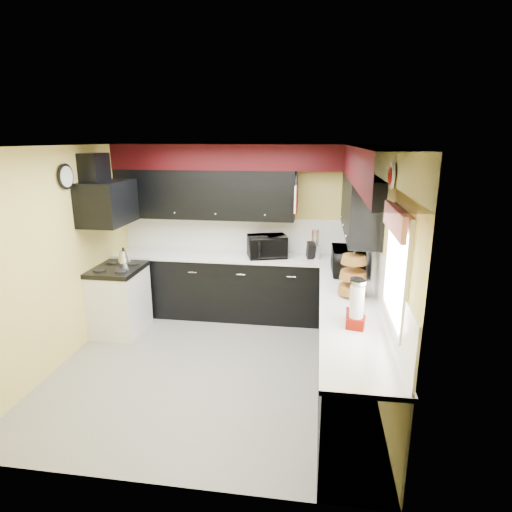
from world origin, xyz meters
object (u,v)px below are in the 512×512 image
Objects in this scene: microwave at (348,261)px; knife_block at (311,251)px; toaster_oven at (267,246)px; utensil_crock at (315,252)px; kettle at (124,256)px.

microwave is 0.77m from knife_block.
microwave is (1.09, -0.61, 0.00)m from toaster_oven.
microwave is 0.78m from utensil_crock.
utensil_crock is at bearing 11.19° from kettle.
microwave is 3.26× the size of utensil_crock.
utensil_crock is at bearing 27.75° from knife_block.
utensil_crock reaches higher than kettle.
knife_block is at bearing 10.47° from kettle.
utensil_crock is (0.67, 0.04, -0.07)m from toaster_oven.
utensil_crock is 0.07m from knife_block.
knife_block reaches higher than utensil_crock.
knife_block is at bearing 36.35° from microwave.
knife_block is at bearing -17.41° from toaster_oven.
toaster_oven is 1.25m from microwave.
toaster_oven is at bearing 13.86° from kettle.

